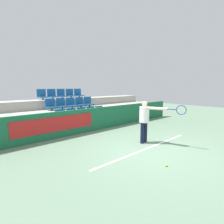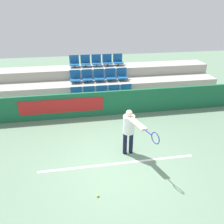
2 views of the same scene
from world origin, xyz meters
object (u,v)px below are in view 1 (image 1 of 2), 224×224
stadium_chair_1 (72,116)px  tennis_ball (166,165)px  stadium_chair_7 (71,104)px  stadium_chair_13 (70,94)px  stadium_chair_4 (100,112)px  stadium_chair_9 (89,103)px  stadium_chair_0 (61,117)px  stadium_chair_12 (62,95)px  stadium_chair_11 (52,95)px  stadium_chair_3 (92,113)px  stadium_chair_10 (42,95)px  stadium_chair_2 (83,115)px  stadium_chair_8 (80,103)px  stadium_chair_5 (51,105)px  stadium_chair_14 (79,94)px  stadium_chair_6 (62,105)px  tennis_player (146,117)px

stadium_chair_1 → tennis_ball: bearing=-92.1°
stadium_chair_1 → stadium_chair_7: stadium_chair_7 is taller
stadium_chair_13 → stadium_chair_1: bearing=-117.7°
stadium_chair_4 → stadium_chair_9: (0.00, 1.08, 0.46)m
stadium_chair_0 → stadium_chair_12: stadium_chair_12 is taller
stadium_chair_11 → stadium_chair_3: bearing=-62.3°
stadium_chair_1 → stadium_chair_10: bearing=104.7°
stadium_chair_2 → stadium_chair_13: bearing=75.3°
stadium_chair_11 → stadium_chair_7: bearing=-62.3°
stadium_chair_8 → stadium_chair_10: 2.07m
stadium_chair_1 → tennis_ball: stadium_chair_1 is taller
stadium_chair_7 → stadium_chair_0: bearing=-136.4°
stadium_chair_2 → stadium_chair_7: size_ratio=1.00×
stadium_chair_10 → tennis_ball: (0.38, -7.27, -1.58)m
stadium_chair_11 → stadium_chair_8: bearing=-43.6°
stadium_chair_1 → stadium_chair_3: size_ratio=1.00×
stadium_chair_5 → tennis_ball: (0.38, -6.19, -1.12)m
stadium_chair_14 → stadium_chair_9: bearing=-90.0°
stadium_chair_5 → stadium_chair_12: bearing=43.6°
stadium_chair_6 → stadium_chair_4: bearing=-32.4°
stadium_chair_10 → tennis_ball: stadium_chair_10 is taller
stadium_chair_0 → stadium_chair_8: (1.70, 1.08, 0.46)m
stadium_chair_0 → stadium_chair_11: size_ratio=1.00×
stadium_chair_9 → stadium_chair_11: (-1.70, 1.08, 0.46)m
stadium_chair_9 → tennis_ball: bearing=-106.9°
tennis_player → stadium_chair_12: bearing=75.5°
stadium_chair_0 → tennis_player: (1.55, -3.56, 0.28)m
stadium_chair_7 → stadium_chair_10: bearing=136.4°
stadium_chair_4 → stadium_chair_11: 2.90m
stadium_chair_4 → stadium_chair_13: (-0.57, 2.16, 0.92)m
stadium_chair_6 → stadium_chair_14: bearing=32.4°
stadium_chair_1 → stadium_chair_14: stadium_chair_14 is taller
stadium_chair_3 → stadium_chair_9: size_ratio=1.00×
stadium_chair_11 → stadium_chair_10: bearing=180.0°
stadium_chair_3 → stadium_chair_13: size_ratio=1.00×
stadium_chair_1 → stadium_chair_8: 1.63m
stadium_chair_10 → stadium_chair_14: 2.27m
tennis_ball → stadium_chair_10: bearing=93.0°
stadium_chair_6 → stadium_chair_7: size_ratio=1.00×
stadium_chair_14 → tennis_ball: bearing=-104.5°
stadium_chair_9 → stadium_chair_12: size_ratio=1.00×
stadium_chair_6 → stadium_chair_13: (1.13, 1.08, 0.46)m
stadium_chair_12 → tennis_player: 5.77m
stadium_chair_8 → stadium_chair_4: bearing=-62.3°
stadium_chair_6 → tennis_ball: (-0.18, -6.19, -1.12)m
stadium_chair_0 → stadium_chair_6: size_ratio=1.00×
stadium_chair_12 → stadium_chair_13: (0.57, 0.00, 0.00)m
stadium_chair_2 → stadium_chair_10: bearing=117.7°
stadium_chair_4 → tennis_player: (-0.72, -3.56, 0.28)m
stadium_chair_11 → stadium_chair_12: (0.57, 0.00, 0.00)m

